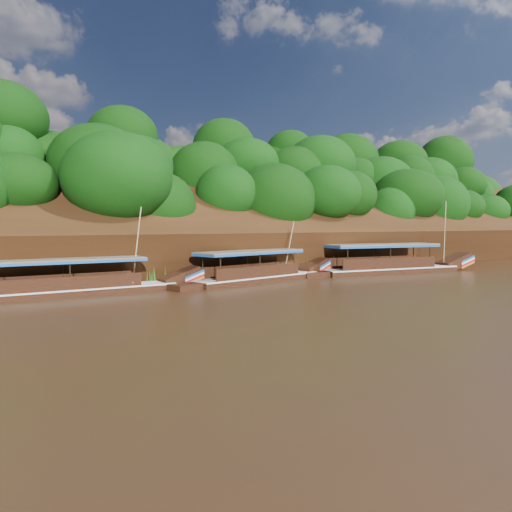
% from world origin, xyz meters
% --- Properties ---
extents(ground, '(160.00, 160.00, 0.00)m').
position_xyz_m(ground, '(0.00, 0.00, 0.00)').
color(ground, black).
rests_on(ground, ground).
extents(riverbank, '(120.00, 30.06, 19.40)m').
position_xyz_m(riverbank, '(-0.01, 22.73, 1.89)').
color(riverbank, black).
rests_on(riverbank, ground).
extents(boat_0, '(16.61, 4.80, 7.06)m').
position_xyz_m(boat_0, '(15.45, 6.32, 0.60)').
color(boat_0, black).
rests_on(boat_0, ground).
extents(boat_1, '(14.22, 4.66, 5.12)m').
position_xyz_m(boat_1, '(1.46, 7.55, 0.55)').
color(boat_1, black).
rests_on(boat_1, ground).
extents(boat_2, '(14.59, 2.40, 6.05)m').
position_xyz_m(boat_2, '(-11.81, 7.76, 0.52)').
color(boat_2, black).
rests_on(boat_2, ground).
extents(reeds, '(49.20, 2.43, 2.09)m').
position_xyz_m(reeds, '(-3.05, 9.41, 0.89)').
color(reeds, '#286619').
rests_on(reeds, ground).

